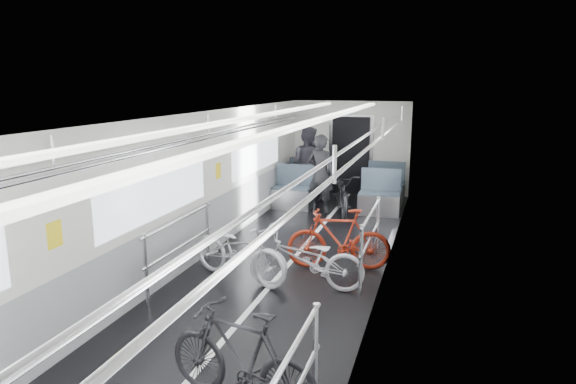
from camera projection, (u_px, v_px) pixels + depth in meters
name	position (u px, v px, depth m)	size (l,w,h in m)	color
car_shell	(296.00, 191.00, 8.37)	(3.02, 14.01, 2.41)	black
bike_left_far	(240.00, 250.00, 7.50)	(0.60, 1.72, 0.91)	#BAB9BF
bike_right_near	(241.00, 358.00, 4.53)	(0.45, 1.59, 0.96)	black
bike_right_mid	(306.00, 260.00, 7.16)	(0.57, 1.64, 0.86)	silver
bike_right_far	(339.00, 239.00, 7.93)	(0.46, 1.61, 0.97)	maroon
bike_aisle	(342.00, 193.00, 11.28)	(0.62, 1.79, 0.94)	black
person_standing	(321.00, 174.00, 11.32)	(0.64, 0.42, 1.76)	black
person_seated	(307.00, 164.00, 12.54)	(0.88, 0.69, 1.82)	#323039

